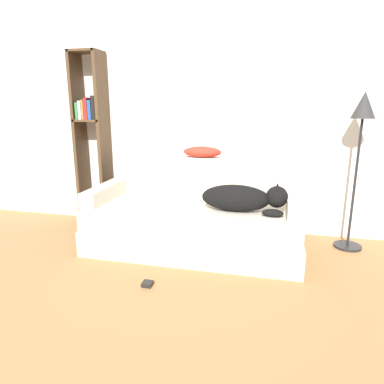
# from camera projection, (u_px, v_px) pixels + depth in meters

# --- Properties ---
(wall_back) EXTENTS (8.00, 0.06, 2.70)m
(wall_back) POSITION_uv_depth(u_px,v_px,m) (188.00, 104.00, 3.64)
(wall_back) COLOR silver
(wall_back) RESTS_ON ground_plane
(couch) EXTENTS (1.96, 0.94, 0.43)m
(couch) POSITION_uv_depth(u_px,v_px,m) (194.00, 227.00, 3.26)
(couch) COLOR beige
(couch) RESTS_ON ground_plane
(couch_backrest) EXTENTS (1.92, 0.15, 0.40)m
(couch_backrest) POSITION_uv_depth(u_px,v_px,m) (203.00, 176.00, 3.53)
(couch_backrest) COLOR beige
(couch_backrest) RESTS_ON couch
(couch_arm_left) EXTENTS (0.15, 0.75, 0.14)m
(couch_arm_left) POSITION_uv_depth(u_px,v_px,m) (105.00, 192.00, 3.39)
(couch_arm_left) COLOR beige
(couch_arm_left) RESTS_ON couch
(couch_arm_right) EXTENTS (0.15, 0.75, 0.14)m
(couch_arm_right) POSITION_uv_depth(u_px,v_px,m) (295.00, 204.00, 2.98)
(couch_arm_right) COLOR beige
(couch_arm_right) RESTS_ON couch
(dog) EXTENTS (0.74, 0.24, 0.26)m
(dog) POSITION_uv_depth(u_px,v_px,m) (243.00, 198.00, 2.98)
(dog) COLOR black
(dog) RESTS_ON couch
(laptop) EXTENTS (0.36, 0.28, 0.02)m
(laptop) POSITION_uv_depth(u_px,v_px,m) (179.00, 205.00, 3.17)
(laptop) COLOR #B7B7BC
(laptop) RESTS_ON couch
(throw_pillow) EXTENTS (0.39, 0.21, 0.11)m
(throw_pillow) POSITION_uv_depth(u_px,v_px,m) (202.00, 152.00, 3.45)
(throw_pillow) COLOR red
(throw_pillow) RESTS_ON couch_backrest
(bookshelf) EXTENTS (0.33, 0.26, 1.90)m
(bookshelf) POSITION_uv_depth(u_px,v_px,m) (91.00, 131.00, 3.78)
(bookshelf) COLOR #4C3823
(bookshelf) RESTS_ON ground_plane
(floor_lamp) EXTENTS (0.25, 0.25, 1.45)m
(floor_lamp) POSITION_uv_depth(u_px,v_px,m) (361.00, 129.00, 3.04)
(floor_lamp) COLOR #232326
(floor_lamp) RESTS_ON ground_plane
(power_adapter) EXTENTS (0.08, 0.08, 0.03)m
(power_adapter) POSITION_uv_depth(u_px,v_px,m) (147.00, 284.00, 2.60)
(power_adapter) COLOR black
(power_adapter) RESTS_ON ground_plane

